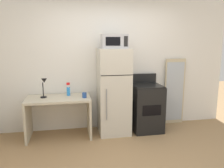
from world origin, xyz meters
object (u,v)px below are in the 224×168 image
object	(u,v)px
desk_lamp	(44,85)
coffee_mug	(84,95)
spray_bottle	(68,90)
leaning_mirror	(174,92)
desk	(59,109)
refrigerator	(114,92)
microwave	(114,41)
oven_range	(146,107)

from	to	relation	value
desk_lamp	coffee_mug	xyz separation A→B (m)	(0.71, -0.13, -0.19)
spray_bottle	leaning_mirror	xyz separation A→B (m)	(2.22, 0.16, -0.15)
desk	refrigerator	bearing A→B (deg)	1.10
microwave	oven_range	size ratio (longest dim) A/B	0.42
desk	microwave	xyz separation A→B (m)	(1.03, -0.00, 1.23)
desk_lamp	refrigerator	xyz separation A→B (m)	(1.27, -0.01, -0.18)
microwave	refrigerator	bearing A→B (deg)	90.33
desk_lamp	oven_range	bearing A→B (deg)	-0.36
desk_lamp	microwave	distance (m)	1.49
refrigerator	desk_lamp	bearing A→B (deg)	179.53
desk	desk_lamp	xyz separation A→B (m)	(-0.24, 0.03, 0.47)
desk	leaning_mirror	bearing A→B (deg)	6.50
desk_lamp	leaning_mirror	size ratio (longest dim) A/B	0.25
spray_bottle	microwave	xyz separation A→B (m)	(0.85, -0.12, 0.91)
microwave	leaning_mirror	distance (m)	1.75
desk_lamp	oven_range	world-z (taller)	desk_lamp
leaning_mirror	oven_range	bearing A→B (deg)	-160.08
coffee_mug	refrigerator	bearing A→B (deg)	12.15
spray_bottle	refrigerator	size ratio (longest dim) A/B	0.15
refrigerator	oven_range	distance (m)	0.75
desk	coffee_mug	distance (m)	0.55
coffee_mug	refrigerator	size ratio (longest dim) A/B	0.06
leaning_mirror	desk_lamp	bearing A→B (deg)	-174.74
desk_lamp	spray_bottle	world-z (taller)	desk_lamp
refrigerator	microwave	bearing A→B (deg)	-89.67
microwave	desk_lamp	bearing A→B (deg)	178.58
coffee_mug	spray_bottle	bearing A→B (deg)	142.34
refrigerator	leaning_mirror	xyz separation A→B (m)	(1.37, 0.25, -0.11)
spray_bottle	desk_lamp	bearing A→B (deg)	-168.37
spray_bottle	desk	bearing A→B (deg)	-147.10
desk	microwave	distance (m)	1.61
coffee_mug	oven_range	distance (m)	1.28
desk_lamp	leaning_mirror	world-z (taller)	leaning_mirror
refrigerator	oven_range	size ratio (longest dim) A/B	1.48
coffee_mug	spray_bottle	size ratio (longest dim) A/B	0.38
spray_bottle	oven_range	world-z (taller)	oven_range
desk	oven_range	size ratio (longest dim) A/B	1.04
desk_lamp	oven_range	size ratio (longest dim) A/B	0.32
spray_bottle	coffee_mug	bearing A→B (deg)	-37.66
spray_bottle	microwave	bearing A→B (deg)	-7.98
coffee_mug	spray_bottle	xyz separation A→B (m)	(-0.28, 0.22, 0.05)
desk	leaning_mirror	world-z (taller)	leaning_mirror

